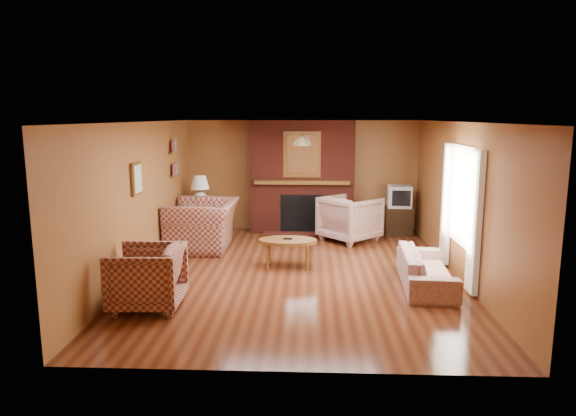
{
  "coord_description": "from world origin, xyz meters",
  "views": [
    {
      "loc": [
        0.17,
        -7.94,
        2.49
      ],
      "look_at": [
        -0.2,
        0.6,
        0.95
      ],
      "focal_mm": 32.0,
      "sensor_mm": 36.0,
      "label": 1
    }
  ],
  "objects_px": {
    "fireplace": "(302,178)",
    "side_table": "(201,221)",
    "coffee_table": "(288,243)",
    "table_lamp": "(200,189)",
    "tv_stand": "(398,221)",
    "plaid_armchair": "(147,277)",
    "floral_armchair": "(350,218)",
    "plaid_loveseat": "(203,225)",
    "crt_tv": "(399,196)",
    "floral_sofa": "(426,269)"
  },
  "relations": [
    {
      "from": "fireplace",
      "to": "crt_tv",
      "type": "bearing_deg",
      "value": -5.3
    },
    {
      "from": "plaid_armchair",
      "to": "table_lamp",
      "type": "xyz_separation_m",
      "value": [
        -0.15,
        4.06,
        0.58
      ]
    },
    {
      "from": "table_lamp",
      "to": "crt_tv",
      "type": "height_order",
      "value": "table_lamp"
    },
    {
      "from": "floral_sofa",
      "to": "crt_tv",
      "type": "height_order",
      "value": "crt_tv"
    },
    {
      "from": "plaid_armchair",
      "to": "side_table",
      "type": "height_order",
      "value": "plaid_armchair"
    },
    {
      "from": "table_lamp",
      "to": "fireplace",
      "type": "bearing_deg",
      "value": 14.29
    },
    {
      "from": "plaid_loveseat",
      "to": "fireplace",
      "type": "bearing_deg",
      "value": 129.26
    },
    {
      "from": "coffee_table",
      "to": "side_table",
      "type": "xyz_separation_m",
      "value": [
        -1.91,
        2.13,
        -0.1
      ]
    },
    {
      "from": "table_lamp",
      "to": "tv_stand",
      "type": "distance_m",
      "value": 4.22
    },
    {
      "from": "plaid_armchair",
      "to": "tv_stand",
      "type": "xyz_separation_m",
      "value": [
        4.0,
        4.41,
        -0.12
      ]
    },
    {
      "from": "plaid_armchair",
      "to": "tv_stand",
      "type": "height_order",
      "value": "plaid_armchair"
    },
    {
      "from": "plaid_loveseat",
      "to": "side_table",
      "type": "distance_m",
      "value": 1.02
    },
    {
      "from": "plaid_loveseat",
      "to": "side_table",
      "type": "bearing_deg",
      "value": -165.78
    },
    {
      "from": "floral_sofa",
      "to": "floral_armchair",
      "type": "xyz_separation_m",
      "value": [
        -0.92,
        2.76,
        0.2
      ]
    },
    {
      "from": "fireplace",
      "to": "coffee_table",
      "type": "distance_m",
      "value": 2.78
    },
    {
      "from": "floral_sofa",
      "to": "fireplace",
      "type": "bearing_deg",
      "value": 32.49
    },
    {
      "from": "floral_armchair",
      "to": "coffee_table",
      "type": "bearing_deg",
      "value": 105.96
    },
    {
      "from": "table_lamp",
      "to": "crt_tv",
      "type": "xyz_separation_m",
      "value": [
        4.15,
        0.34,
        -0.17
      ]
    },
    {
      "from": "floral_sofa",
      "to": "coffee_table",
      "type": "bearing_deg",
      "value": 71.76
    },
    {
      "from": "coffee_table",
      "to": "side_table",
      "type": "height_order",
      "value": "side_table"
    },
    {
      "from": "fireplace",
      "to": "plaid_loveseat",
      "type": "xyz_separation_m",
      "value": [
        -1.85,
        -1.52,
        -0.73
      ]
    },
    {
      "from": "floral_armchair",
      "to": "coffee_table",
      "type": "height_order",
      "value": "floral_armchair"
    },
    {
      "from": "fireplace",
      "to": "side_table",
      "type": "bearing_deg",
      "value": -165.71
    },
    {
      "from": "floral_armchair",
      "to": "side_table",
      "type": "distance_m",
      "value": 3.09
    },
    {
      "from": "plaid_loveseat",
      "to": "table_lamp",
      "type": "relative_size",
      "value": 2.2
    },
    {
      "from": "table_lamp",
      "to": "tv_stand",
      "type": "xyz_separation_m",
      "value": [
        4.15,
        0.35,
        -0.7
      ]
    },
    {
      "from": "side_table",
      "to": "tv_stand",
      "type": "height_order",
      "value": "side_table"
    },
    {
      "from": "side_table",
      "to": "table_lamp",
      "type": "relative_size",
      "value": 1.0
    },
    {
      "from": "tv_stand",
      "to": "crt_tv",
      "type": "height_order",
      "value": "crt_tv"
    },
    {
      "from": "coffee_table",
      "to": "plaid_armchair",
      "type": "bearing_deg",
      "value": -132.37
    },
    {
      "from": "fireplace",
      "to": "coffee_table",
      "type": "relative_size",
      "value": 2.48
    },
    {
      "from": "floral_armchair",
      "to": "coffee_table",
      "type": "xyz_separation_m",
      "value": [
        -1.17,
        -1.89,
        -0.04
      ]
    },
    {
      "from": "fireplace",
      "to": "table_lamp",
      "type": "xyz_separation_m",
      "value": [
        -2.1,
        -0.53,
        -0.19
      ]
    },
    {
      "from": "fireplace",
      "to": "floral_armchair",
      "type": "relative_size",
      "value": 2.39
    },
    {
      "from": "fireplace",
      "to": "tv_stand",
      "type": "relative_size",
      "value": 4.02
    },
    {
      "from": "fireplace",
      "to": "plaid_loveseat",
      "type": "bearing_deg",
      "value": -140.67
    },
    {
      "from": "coffee_table",
      "to": "table_lamp",
      "type": "relative_size",
      "value": 1.52
    },
    {
      "from": "side_table",
      "to": "plaid_armchair",
      "type": "bearing_deg",
      "value": -87.88
    },
    {
      "from": "coffee_table",
      "to": "table_lamp",
      "type": "bearing_deg",
      "value": 131.87
    },
    {
      "from": "floral_armchair",
      "to": "side_table",
      "type": "relative_size",
      "value": 1.57
    },
    {
      "from": "plaid_armchair",
      "to": "floral_armchair",
      "type": "bearing_deg",
      "value": 140.35
    },
    {
      "from": "fireplace",
      "to": "side_table",
      "type": "distance_m",
      "value": 2.33
    },
    {
      "from": "floral_armchair",
      "to": "table_lamp",
      "type": "distance_m",
      "value": 3.14
    },
    {
      "from": "coffee_table",
      "to": "tv_stand",
      "type": "relative_size",
      "value": 1.62
    },
    {
      "from": "plaid_armchair",
      "to": "table_lamp",
      "type": "relative_size",
      "value": 1.43
    },
    {
      "from": "floral_armchair",
      "to": "table_lamp",
      "type": "height_order",
      "value": "table_lamp"
    },
    {
      "from": "fireplace",
      "to": "plaid_loveseat",
      "type": "distance_m",
      "value": 2.5
    },
    {
      "from": "floral_sofa",
      "to": "coffee_table",
      "type": "relative_size",
      "value": 1.84
    },
    {
      "from": "floral_armchair",
      "to": "tv_stand",
      "type": "xyz_separation_m",
      "value": [
        1.07,
        0.59,
        -0.16
      ]
    },
    {
      "from": "crt_tv",
      "to": "side_table",
      "type": "bearing_deg",
      "value": -175.26
    }
  ]
}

